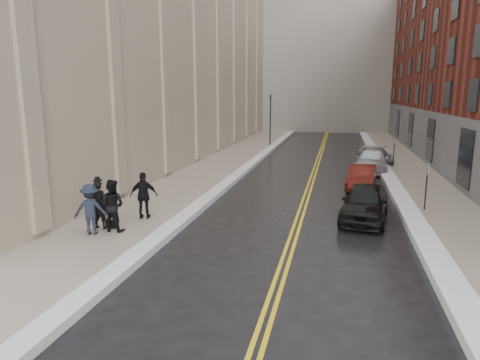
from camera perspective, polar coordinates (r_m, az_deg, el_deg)
The scene contains 18 objects.
ground at distance 13.66m, azimuth -5.11°, elevation -11.32°, with size 160.00×160.00×0.00m, color black.
sidewalk_left at distance 29.67m, azimuth -3.87°, elevation 1.35°, with size 4.00×64.00×0.15m, color gray.
sidewalk_right at distance 28.88m, azimuth 22.73°, elevation 0.20°, with size 3.00×64.00×0.15m, color gray.
lane_stripe_a at distance 28.49m, azimuth 9.51°, elevation 0.65°, with size 0.12×64.00×0.01m, color gold.
lane_stripe_b at distance 28.48m, azimuth 9.99°, elevation 0.63°, with size 0.12×64.00×0.01m, color gold.
snow_ridge_left at distance 29.08m, azimuth 0.48°, elevation 1.28°, with size 0.70×60.80×0.26m, color white.
snow_ridge_right at distance 28.60m, azimuth 19.09°, elevation 0.51°, with size 0.85×60.80×0.30m, color white.
traffic_signal at distance 42.52m, azimuth 4.07°, elevation 8.50°, with size 0.18×0.15×5.20m.
parking_sign_near at distance 20.71m, azimuth 23.61°, elevation -0.42°, with size 0.06×0.35×2.23m.
parking_sign_far at distance 32.43m, azimuth 19.84°, elevation 3.85°, with size 0.06×0.35×2.23m.
car_black at distance 18.79m, azimuth 16.32°, elevation -2.90°, with size 1.80×4.48×1.53m, color black.
car_maroon at distance 24.95m, azimuth 15.92°, elevation 0.37°, with size 1.40×4.02×1.33m, color #45110C.
car_silver_near at distance 30.81m, azimuth 17.22°, elevation 2.51°, with size 2.10×5.17×1.50m, color #ADAFB5.
car_silver_far at distance 34.36m, azimuth 17.56°, elevation 3.18°, with size 2.11×4.58×1.27m, color #9DA0A5.
pedestrian_main at distance 17.28m, azimuth -18.27°, elevation -3.12°, with size 0.69×0.45×1.89m, color black.
pedestrian_a at distance 16.81m, azimuth -16.68°, elevation -3.26°, with size 0.97×0.75×1.99m, color black.
pedestrian_b at distance 16.68m, azimuth -19.29°, elevation -3.72°, with size 1.22×0.70×1.89m, color black.
pedestrian_c at distance 18.16m, azimuth -12.69°, elevation -2.03°, with size 1.15×0.48×1.95m, color black.
Camera 1 is at (3.97, -11.95, 5.28)m, focal length 32.00 mm.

